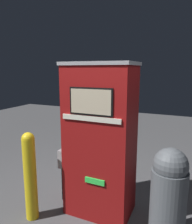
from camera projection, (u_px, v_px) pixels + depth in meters
name	position (u px, v px, depth m)	size (l,w,h in m)	color
ground_plane	(91.00, 222.00, 2.65)	(14.00, 14.00, 0.00)	#4C4C4F
gas_pump	(100.00, 141.00, 2.70)	(0.91, 0.57, 1.91)	maroon
safety_bollard	(30.00, 174.00, 2.63)	(0.15, 0.15, 1.10)	yellow
trash_bin	(168.00, 194.00, 2.29)	(0.38, 0.38, 1.04)	#51565B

